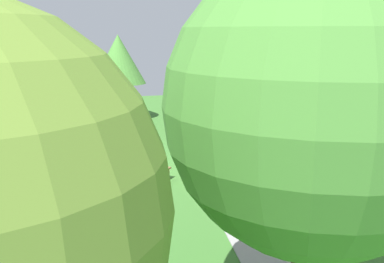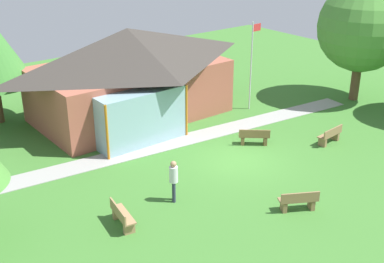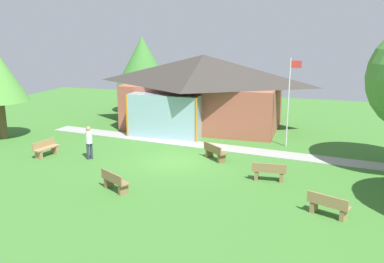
{
  "view_description": "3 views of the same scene",
  "coord_description": "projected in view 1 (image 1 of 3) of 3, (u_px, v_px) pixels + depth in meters",
  "views": [
    {
      "loc": [
        18.03,
        -2.23,
        5.66
      ],
      "look_at": [
        -0.75,
        2.88,
        1.36
      ],
      "focal_mm": 42.71,
      "sensor_mm": 36.0,
      "label": 1
    },
    {
      "loc": [
        -14.44,
        -14.94,
        10.36
      ],
      "look_at": [
        -0.95,
        2.24,
        0.92
      ],
      "focal_mm": 47.06,
      "sensor_mm": 36.0,
      "label": 2
    },
    {
      "loc": [
        6.79,
        -18.78,
        6.54
      ],
      "look_at": [
        -0.02,
        2.53,
        0.96
      ],
      "focal_mm": 38.35,
      "sensor_mm": 36.0,
      "label": 3
    }
  ],
  "objects": [
    {
      "name": "tree_west_hedge",
      "position": [
        118.0,
        60.0,
        29.22
      ],
      "size": [
        3.46,
        3.46,
        5.45
      ],
      "color": "brown",
      "rests_on": "ground_plane"
    },
    {
      "name": "flagpole",
      "position": [
        289.0,
        123.0,
        14.55
      ],
      "size": [
        0.64,
        0.08,
        5.04
      ],
      "color": "silver",
      "rests_on": "ground_plane"
    },
    {
      "name": "bench_rear_near_path",
      "position": [
        156.0,
        173.0,
        17.24
      ],
      "size": [
        1.42,
        1.31,
        0.84
      ],
      "rotation": [
        0.0,
        0.0,
        5.57
      ],
      "color": "brown",
      "rests_on": "ground_plane"
    },
    {
      "name": "bench_mid_left",
      "position": [
        88.0,
        129.0,
        24.89
      ],
      "size": [
        0.69,
        1.55,
        0.84
      ],
      "rotation": [
        0.0,
        0.0,
        4.54
      ],
      "color": "#9E7A51",
      "rests_on": "ground_plane"
    },
    {
      "name": "bench_front_center",
      "position": [
        14.0,
        163.0,
        18.6
      ],
      "size": [
        1.52,
        1.12,
        0.84
      ],
      "rotation": [
        0.0,
        0.0,
        5.77
      ],
      "color": "olive",
      "rests_on": "ground_plane"
    },
    {
      "name": "tree_east_hedge",
      "position": [
        315.0,
        107.0,
        7.72
      ],
      "size": [
        5.2,
        5.2,
        7.01
      ],
      "color": "brown",
      "rests_on": "ground_plane"
    },
    {
      "name": "tree_behind_pavilion_left",
      "position": [
        302.0,
        58.0,
        27.45
      ],
      "size": [
        4.29,
        4.29,
        6.01
      ],
      "color": "brown",
      "rests_on": "ground_plane"
    },
    {
      "name": "pavilion",
      "position": [
        291.0,
        100.0,
        21.11
      ],
      "size": [
        11.01,
        7.6,
        4.91
      ],
      "color": "#A35642",
      "rests_on": "ground_plane"
    },
    {
      "name": "visitor_strolling_lawn",
      "position": [
        95.0,
        127.0,
        22.47
      ],
      "size": [
        0.34,
        0.34,
        1.74
      ],
      "rotation": [
        0.0,
        0.0,
        0.94
      ],
      "color": "#2D3347",
      "rests_on": "ground_plane"
    },
    {
      "name": "footpath",
      "position": [
        205.0,
        165.0,
        19.61
      ],
      "size": [
        20.1,
        3.49,
        0.03
      ],
      "primitive_type": "cube",
      "rotation": [
        0.0,
        0.0,
        -0.11
      ],
      "color": "#999993",
      "rests_on": "ground_plane"
    },
    {
      "name": "ground_plane",
      "position": [
        129.0,
        171.0,
        18.78
      ],
      "size": [
        44.0,
        44.0,
        0.0
      ],
      "primitive_type": "plane",
      "color": "#3D752D"
    },
    {
      "name": "bench_mid_right",
      "position": [
        104.0,
        209.0,
        13.8
      ],
      "size": [
        1.53,
        0.56,
        0.84
      ],
      "rotation": [
        0.0,
        0.0,
        0.08
      ],
      "color": "olive",
      "rests_on": "ground_plane"
    }
  ]
}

